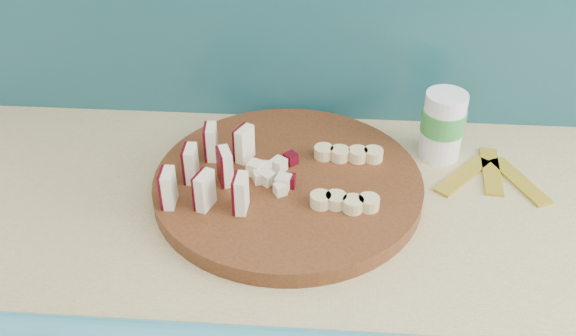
{
  "coord_description": "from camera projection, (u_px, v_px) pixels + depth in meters",
  "views": [
    {
      "loc": [
        -0.28,
        0.67,
        1.59
      ],
      "look_at": [
        -0.34,
        1.53,
        0.96
      ],
      "focal_mm": 40.0,
      "sensor_mm": 36.0,
      "label": 1
    }
  ],
  "objects": [
    {
      "name": "banana_slices",
      "position": [
        346.0,
        177.0,
        1.06
      ],
      "size": [
        0.12,
        0.17,
        0.02
      ],
      "color": "#DDCB87",
      "rests_on": "cutting_board"
    },
    {
      "name": "apple_chunks",
      "position": [
        271.0,
        171.0,
        1.07
      ],
      "size": [
        0.07,
        0.08,
        0.02
      ],
      "color": "#FFEFCB",
      "rests_on": "cutting_board"
    },
    {
      "name": "cutting_board",
      "position": [
        288.0,
        184.0,
        1.09
      ],
      "size": [
        0.47,
        0.47,
        0.03
      ],
      "primitive_type": "cylinder",
      "rotation": [
        0.0,
        0.0,
        -0.05
      ],
      "color": "#421D0E",
      "rests_on": "kitchen_counter"
    },
    {
      "name": "banana_peel",
      "position": [
        491.0,
        176.0,
        1.12
      ],
      "size": [
        0.2,
        0.17,
        0.01
      ],
      "rotation": [
        0.0,
        0.0,
        -0.26
      ],
      "color": "gold",
      "rests_on": "kitchen_counter"
    },
    {
      "name": "apple_wedges",
      "position": [
        212.0,
        169.0,
        1.04
      ],
      "size": [
        0.14,
        0.18,
        0.06
      ],
      "color": "#FCEFC9",
      "rests_on": "cutting_board"
    },
    {
      "name": "backsplash",
      "position": [
        549.0,
        1.0,
        1.13
      ],
      "size": [
        2.2,
        0.02,
        0.5
      ],
      "primitive_type": "cube",
      "color": "teal",
      "rests_on": "kitchen_counter"
    },
    {
      "name": "canister",
      "position": [
        443.0,
        124.0,
        1.14
      ],
      "size": [
        0.08,
        0.08,
        0.13
      ],
      "rotation": [
        0.0,
        0.0,
        0.26
      ],
      "color": "white",
      "rests_on": "kitchen_counter"
    }
  ]
}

